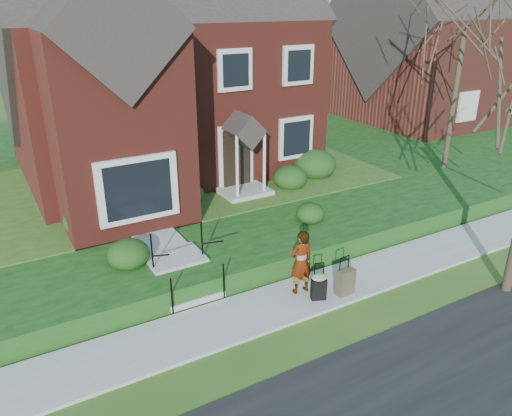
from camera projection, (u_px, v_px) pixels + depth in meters
ground at (308, 296)px, 12.14m from camera, size 120.00×120.00×0.00m
sidewalk at (308, 294)px, 12.12m from camera, size 60.00×1.60×0.08m
terrace at (240, 151)px, 22.56m from camera, size 44.00×20.00×0.60m
walkway at (141, 220)px, 14.73m from camera, size 1.20×6.00×0.06m
main_house at (152, 42)px, 17.67m from camera, size 10.40×10.20×9.40m
neighbour_house at (439, 28)px, 26.23m from camera, size 9.40×8.00×9.20m
front_steps at (182, 271)px, 12.27m from camera, size 1.40×2.02×1.50m
foundation_shrubs at (235, 188)px, 16.00m from camera, size 9.83×4.47×1.11m
woman at (301, 262)px, 11.85m from camera, size 0.61×0.41×1.63m
suitcase_black at (319, 285)px, 11.73m from camera, size 0.48×0.44×0.94m
suitcase_olive at (345, 282)px, 11.96m from camera, size 0.47×0.29×0.98m
tree_gap at (467, 18)px, 17.31m from camera, size 5.45×5.45×7.79m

